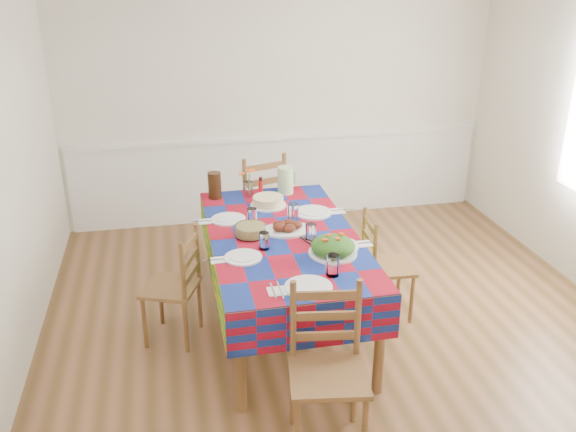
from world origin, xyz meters
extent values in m
cube|color=brown|center=(0.00, 0.00, -0.02)|extent=(4.50, 5.00, 0.04)
cube|color=beige|center=(0.00, 2.52, 1.35)|extent=(4.50, 0.04, 2.70)
cube|color=white|center=(0.00, 2.47, 0.90)|extent=(4.41, 0.06, 0.04)
cube|color=white|center=(0.00, 2.48, 0.45)|extent=(4.41, 0.03, 0.90)
cylinder|color=brown|center=(-0.85, -0.60, 0.36)|extent=(0.07, 0.07, 0.73)
cylinder|color=brown|center=(0.05, -0.60, 0.36)|extent=(0.07, 0.07, 0.73)
cylinder|color=brown|center=(-0.85, 1.22, 0.36)|extent=(0.07, 0.07, 0.73)
cylinder|color=brown|center=(0.05, 1.22, 0.36)|extent=(0.07, 0.07, 0.73)
cube|color=brown|center=(-0.40, 0.31, 0.75)|extent=(1.02, 1.94, 0.04)
cube|color=maroon|center=(-0.40, 0.31, 0.77)|extent=(1.06, 1.99, 0.01)
cube|color=maroon|center=(-0.93, 0.31, 0.61)|extent=(0.01, 1.99, 0.31)
cube|color=maroon|center=(0.13, 0.31, 0.61)|extent=(0.01, 1.99, 0.31)
cube|color=maroon|center=(-0.40, -0.68, 0.61)|extent=(1.06, 0.01, 0.31)
cube|color=maroon|center=(-0.40, 1.31, 0.61)|extent=(1.06, 0.01, 0.31)
cylinder|color=white|center=(-0.40, -0.50, 0.78)|extent=(0.30, 0.30, 0.02)
cylinder|color=white|center=(-0.40, -0.50, 0.79)|extent=(0.21, 0.21, 0.01)
cylinder|color=white|center=(-0.22, -0.37, 0.85)|extent=(0.08, 0.08, 0.14)
cube|color=white|center=(-0.60, -0.50, 0.78)|extent=(0.11, 0.11, 0.01)
cube|color=silver|center=(-0.62, -0.50, 0.78)|extent=(0.01, 0.19, 0.00)
cube|color=silver|center=(-0.58, -0.50, 0.78)|extent=(0.01, 0.22, 0.00)
cylinder|color=white|center=(-0.74, -0.02, 0.78)|extent=(0.26, 0.26, 0.01)
cylinder|color=white|center=(-0.74, -0.02, 0.79)|extent=(0.18, 0.18, 0.01)
cylinder|color=white|center=(-0.58, 0.10, 0.84)|extent=(0.07, 0.07, 0.12)
cube|color=white|center=(-0.91, -0.02, 0.78)|extent=(0.10, 0.10, 0.01)
cube|color=silver|center=(-0.93, -0.02, 0.78)|extent=(0.16, 0.01, 0.00)
cube|color=silver|center=(-0.89, -0.02, 0.78)|extent=(0.19, 0.01, 0.00)
cylinder|color=white|center=(-0.76, 0.66, 0.78)|extent=(0.27, 0.27, 0.01)
cylinder|color=white|center=(-0.76, 0.66, 0.79)|extent=(0.19, 0.19, 0.01)
cylinder|color=white|center=(-0.59, 0.54, 0.84)|extent=(0.08, 0.08, 0.13)
cube|color=white|center=(-0.94, 0.66, 0.78)|extent=(0.10, 0.10, 0.01)
cube|color=silver|center=(-0.96, 0.66, 0.78)|extent=(0.17, 0.01, 0.00)
cube|color=silver|center=(-0.92, 0.66, 0.78)|extent=(0.20, 0.01, 0.00)
cylinder|color=white|center=(-0.06, 0.03, 0.78)|extent=(0.28, 0.28, 0.01)
cylinder|color=white|center=(-0.06, 0.03, 0.79)|extent=(0.20, 0.20, 0.01)
cylinder|color=white|center=(-0.23, 0.15, 0.84)|extent=(0.08, 0.08, 0.13)
cube|color=white|center=(0.13, 0.03, 0.78)|extent=(0.10, 0.10, 0.01)
cube|color=silver|center=(0.11, 0.03, 0.78)|extent=(0.18, 0.01, 0.00)
cube|color=silver|center=(0.15, 0.03, 0.78)|extent=(0.21, 0.01, 0.00)
cylinder|color=white|center=(-0.09, 0.66, 0.78)|extent=(0.30, 0.30, 0.02)
cylinder|color=white|center=(-0.09, 0.66, 0.79)|extent=(0.21, 0.21, 0.01)
cylinder|color=white|center=(-0.28, 0.52, 0.85)|extent=(0.09, 0.09, 0.15)
cube|color=white|center=(0.11, 0.66, 0.78)|extent=(0.11, 0.11, 0.01)
cube|color=silver|center=(0.09, 0.66, 0.78)|extent=(0.19, 0.01, 0.00)
cube|color=silver|center=(0.13, 0.66, 0.78)|extent=(0.22, 0.01, 0.00)
ellipsoid|color=white|center=(-0.36, 0.36, 0.78)|extent=(0.38, 0.27, 0.02)
ellipsoid|color=black|center=(-0.29, 0.36, 0.82)|extent=(0.10, 0.09, 0.06)
ellipsoid|color=black|center=(-0.34, 0.41, 0.82)|extent=(0.10, 0.09, 0.06)
ellipsoid|color=black|center=(-0.41, 0.39, 0.82)|extent=(0.10, 0.09, 0.06)
ellipsoid|color=black|center=(-0.42, 0.34, 0.82)|extent=(0.10, 0.09, 0.06)
ellipsoid|color=black|center=(-0.36, 0.31, 0.82)|extent=(0.10, 0.09, 0.06)
cylinder|color=white|center=(-0.13, -0.08, 0.78)|extent=(0.34, 0.34, 0.02)
ellipsoid|color=#1B4C13|center=(-0.13, -0.08, 0.84)|extent=(0.30, 0.30, 0.13)
cube|color=#D55012|center=(-0.20, -0.11, 0.90)|extent=(0.04, 0.03, 0.01)
cube|color=#D55012|center=(-0.15, -0.04, 0.90)|extent=(0.05, 0.05, 0.01)
cube|color=#D55012|center=(-0.11, -0.11, 0.90)|extent=(0.03, 0.04, 0.01)
cube|color=#D55012|center=(-0.06, -0.04, 0.90)|extent=(0.04, 0.05, 0.01)
cylinder|color=white|center=(-0.64, 0.34, 0.82)|extent=(0.23, 0.23, 0.08)
cylinder|color=#DBD574|center=(-0.64, 0.34, 0.82)|extent=(0.21, 0.21, 0.07)
cylinder|color=white|center=(-0.41, 0.89, 0.78)|extent=(0.30, 0.30, 0.01)
cylinder|color=#DFCC88|center=(-0.41, 0.89, 0.82)|extent=(0.25, 0.25, 0.07)
cube|color=black|center=(-0.27, 0.21, 0.78)|extent=(0.13, 0.30, 0.01)
cube|color=black|center=(-0.22, 0.23, 0.78)|extent=(0.06, 0.31, 0.01)
cylinder|color=white|center=(-0.53, 1.15, 0.84)|extent=(0.07, 0.07, 0.13)
cylinder|color=#356A23|center=(-0.56, 1.15, 0.89)|extent=(0.01, 0.01, 0.18)
ellipsoid|color=#D55012|center=(-0.59, 1.15, 0.98)|extent=(0.06, 0.06, 0.02)
cylinder|color=#356A23|center=(-0.52, 1.16, 0.89)|extent=(0.01, 0.01, 0.18)
ellipsoid|color=#D55012|center=(-0.49, 1.18, 0.99)|extent=(0.06, 0.06, 0.02)
cylinder|color=#356A23|center=(-0.53, 1.14, 0.89)|extent=(0.01, 0.01, 0.18)
ellipsoid|color=#D55012|center=(-0.53, 1.11, 1.01)|extent=(0.06, 0.06, 0.02)
cylinder|color=#B5100E|center=(-0.43, 1.13, 0.86)|extent=(0.04, 0.04, 0.17)
cylinder|color=#BCE5A2|center=(-0.21, 1.16, 0.89)|extent=(0.14, 0.14, 0.24)
cylinder|color=black|center=(-0.82, 1.16, 0.89)|extent=(0.11, 0.11, 0.22)
cube|color=white|center=(-0.37, -0.64, 0.79)|extent=(0.08, 0.03, 0.02)
cylinder|color=brown|center=(-0.24, -1.19, 0.23)|extent=(0.04, 0.04, 0.47)
cylinder|color=brown|center=(-0.56, -0.79, 0.23)|extent=(0.04, 0.04, 0.47)
cylinder|color=brown|center=(-0.19, -0.84, 0.23)|extent=(0.04, 0.04, 0.47)
cube|color=brown|center=(-0.40, -0.99, 0.48)|extent=(0.49, 0.47, 0.03)
cylinder|color=brown|center=(-0.56, -0.78, 0.73)|extent=(0.04, 0.04, 0.52)
cylinder|color=brown|center=(-0.19, -0.83, 0.73)|extent=(0.04, 0.04, 0.52)
cube|color=brown|center=(-0.37, -0.80, 0.62)|extent=(0.37, 0.08, 0.05)
cube|color=brown|center=(-0.37, -0.80, 0.76)|extent=(0.37, 0.08, 0.05)
cube|color=brown|center=(-0.37, -0.80, 0.89)|extent=(0.37, 0.08, 0.05)
cylinder|color=brown|center=(-0.26, 1.84, 0.25)|extent=(0.04, 0.04, 0.49)
cylinder|color=brown|center=(-0.64, 1.74, 0.25)|extent=(0.04, 0.04, 0.49)
cylinder|color=brown|center=(-0.16, 1.49, 0.25)|extent=(0.04, 0.04, 0.49)
cylinder|color=brown|center=(-0.54, 1.38, 0.25)|extent=(0.04, 0.04, 0.49)
cube|color=brown|center=(-0.40, 1.61, 0.51)|extent=(0.56, 0.55, 0.03)
cylinder|color=brown|center=(-0.16, 1.48, 0.76)|extent=(0.04, 0.04, 0.55)
cylinder|color=brown|center=(-0.54, 1.37, 0.76)|extent=(0.04, 0.04, 0.55)
cube|color=brown|center=(-0.35, 1.42, 0.65)|extent=(0.38, 0.13, 0.05)
cube|color=brown|center=(-0.35, 1.42, 0.80)|extent=(0.38, 0.13, 0.05)
cube|color=brown|center=(-0.35, 1.42, 0.94)|extent=(0.38, 0.13, 0.05)
cylinder|color=brown|center=(-1.33, 0.52, 0.21)|extent=(0.03, 0.03, 0.41)
cylinder|color=brown|center=(-1.45, 0.21, 0.21)|extent=(0.03, 0.03, 0.41)
cylinder|color=brown|center=(-1.04, 0.41, 0.21)|extent=(0.03, 0.03, 0.41)
cylinder|color=brown|center=(-1.15, 0.10, 0.21)|extent=(0.03, 0.03, 0.41)
cube|color=brown|center=(-1.24, 0.31, 0.43)|extent=(0.48, 0.49, 0.03)
cylinder|color=brown|center=(-1.03, 0.41, 0.64)|extent=(0.03, 0.03, 0.46)
cylinder|color=brown|center=(-1.15, 0.10, 0.64)|extent=(0.03, 0.03, 0.46)
cube|color=brown|center=(-1.09, 0.25, 0.55)|extent=(0.14, 0.32, 0.05)
cube|color=brown|center=(-1.09, 0.25, 0.67)|extent=(0.14, 0.32, 0.05)
cube|color=brown|center=(-1.09, 0.25, 0.79)|extent=(0.14, 0.32, 0.05)
cylinder|color=brown|center=(0.58, 0.14, 0.20)|extent=(0.03, 0.03, 0.41)
cylinder|color=brown|center=(0.60, 0.47, 0.20)|extent=(0.03, 0.03, 0.41)
cylinder|color=brown|center=(0.27, 0.16, 0.20)|extent=(0.03, 0.03, 0.41)
cylinder|color=brown|center=(0.29, 0.49, 0.20)|extent=(0.03, 0.03, 0.41)
cube|color=brown|center=(0.44, 0.31, 0.42)|extent=(0.39, 0.40, 0.03)
cylinder|color=brown|center=(0.26, 0.16, 0.64)|extent=(0.03, 0.03, 0.45)
cylinder|color=brown|center=(0.29, 0.49, 0.64)|extent=(0.03, 0.03, 0.45)
cube|color=brown|center=(0.28, 0.32, 0.54)|extent=(0.04, 0.33, 0.05)
cube|color=brown|center=(0.28, 0.32, 0.66)|extent=(0.04, 0.33, 0.05)
cube|color=brown|center=(0.28, 0.32, 0.78)|extent=(0.04, 0.33, 0.05)
camera|label=1|loc=(-1.19, -3.68, 2.63)|focal=38.00mm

